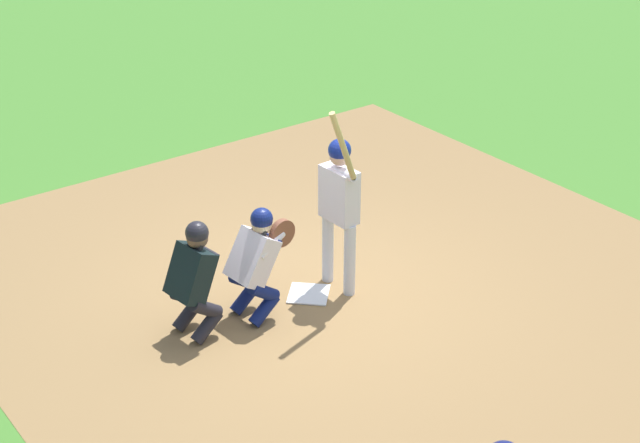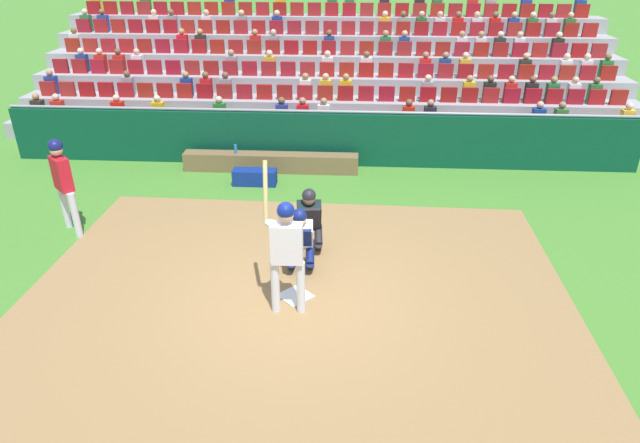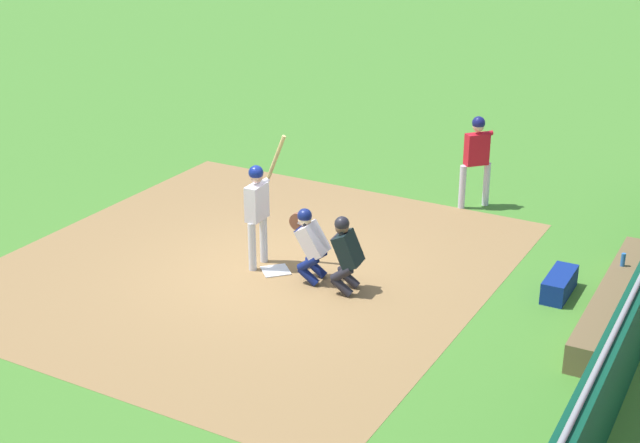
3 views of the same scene
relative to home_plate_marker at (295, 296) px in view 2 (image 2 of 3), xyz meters
name	(u,v)px [view 2 (image 2 of 3)]	position (x,y,z in m)	size (l,w,h in m)	color
ground_plane	(295,296)	(0.00, 0.00, -0.02)	(160.00, 160.00, 0.00)	#46842E
infield_dirt_patch	(292,316)	(0.00, 0.50, -0.01)	(8.56, 7.94, 0.01)	olive
home_plate_marker	(295,296)	(0.00, 0.00, 0.00)	(0.44, 0.44, 0.02)	white
batter_at_plate	(286,245)	(0.07, 0.37, 1.10)	(0.60, 0.52, 2.27)	silver
catcher_crouching	(299,237)	(-0.01, -0.66, 0.69)	(0.49, 0.73, 1.26)	navy
home_plate_umpire	(309,218)	(-0.11, -1.36, 0.69)	(0.50, 0.49, 1.29)	black
dugout_wall	(319,139)	(0.00, -5.81, 0.64)	(15.34, 0.24, 1.37)	#0A432D
dugout_bench	(271,162)	(1.13, -5.26, 0.20)	(4.20, 0.40, 0.44)	brown
water_bottle_on_bench	(236,149)	(1.96, -5.23, 0.53)	(0.07, 0.07, 0.21)	blue
equipment_duffel_bag	(255,177)	(1.38, -4.41, 0.16)	(0.99, 0.36, 0.35)	navy
on_deck_batter	(62,176)	(4.46, -1.91, 1.12)	(0.56, 0.55, 1.84)	silver
bleacher_stand	(330,78)	(-0.02, -10.89, 1.02)	(17.86, 5.87, 3.48)	#9A9A9E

